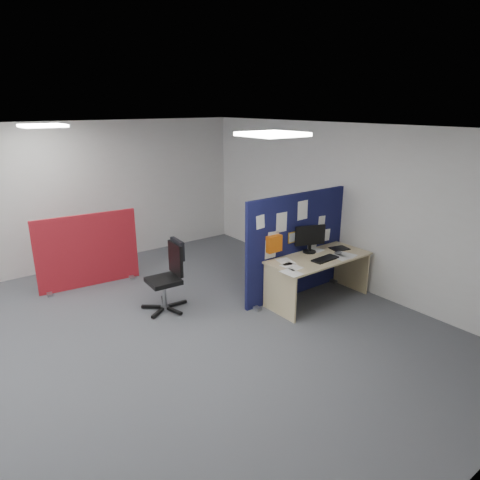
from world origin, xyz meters
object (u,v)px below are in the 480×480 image
main_desk (316,267)px  office_chair (170,271)px  navy_divider (296,245)px  monitor_main (310,238)px  red_divider (88,251)px

main_desk → office_chair: office_chair is taller
navy_divider → main_desk: bearing=-71.6°
main_desk → monitor_main: bearing=78.7°
monitor_main → red_divider: bearing=156.8°
navy_divider → office_chair: navy_divider is taller
navy_divider → monitor_main: (0.16, -0.15, 0.14)m
monitor_main → office_chair: (-2.01, 0.92, -0.38)m
monitor_main → red_divider: red_divider is taller
main_desk → office_chair: size_ratio=1.60×
navy_divider → monitor_main: 0.26m
monitor_main → red_divider: size_ratio=0.29×
navy_divider → office_chair: size_ratio=1.94×
navy_divider → main_desk: navy_divider is taller
main_desk → navy_divider: bearing=108.4°
monitor_main → red_divider: (-2.70, 2.52, -0.36)m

